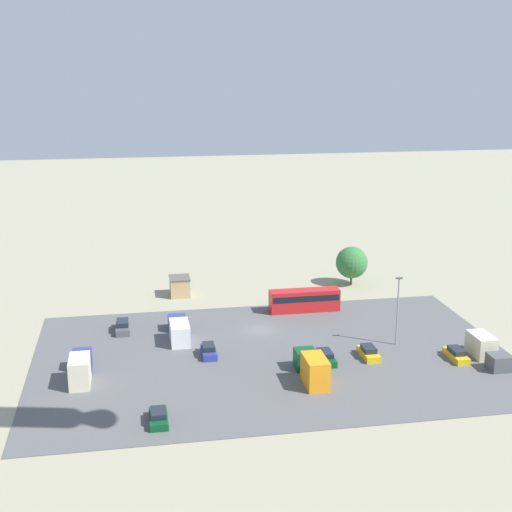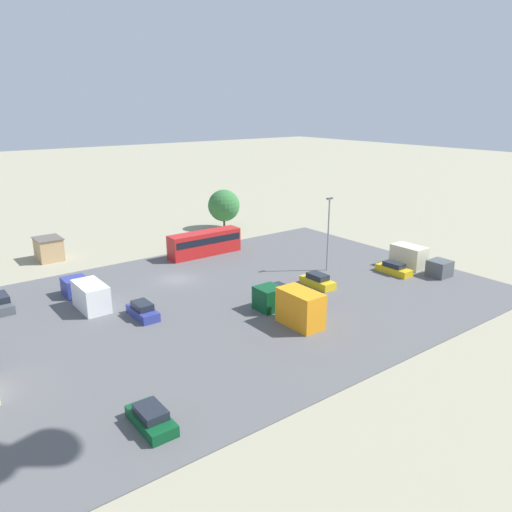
{
  "view_description": "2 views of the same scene",
  "coord_description": "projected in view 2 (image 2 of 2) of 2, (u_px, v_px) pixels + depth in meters",
  "views": [
    {
      "loc": [
        17.23,
        93.33,
        36.53
      ],
      "look_at": [
        4.99,
        24.77,
        17.76
      ],
      "focal_mm": 50.0,
      "sensor_mm": 36.0,
      "label": 1
    },
    {
      "loc": [
        27.03,
        51.53,
        20.59
      ],
      "look_at": [
        -5.91,
        8.14,
        3.93
      ],
      "focal_mm": 35.0,
      "sensor_mm": 36.0,
      "label": 2
    }
  ],
  "objects": [
    {
      "name": "ground_plane",
      "position": [
        177.0,
        280.0,
        60.9
      ],
      "size": [
        400.0,
        400.0,
        0.0
      ],
      "primitive_type": "plane",
      "color": "gray"
    },
    {
      "name": "tree_near_shed",
      "position": [
        224.0,
        206.0,
        85.04
      ],
      "size": [
        5.43,
        5.43,
        6.69
      ],
      "color": "brown",
      "rests_on": "ground"
    },
    {
      "name": "parked_car_1",
      "position": [
        151.0,
        419.0,
        32.95
      ],
      "size": [
        1.91,
        4.26,
        1.41
      ],
      "color": "#0C4723",
      "rests_on": "ground"
    },
    {
      "name": "parking_lot_surface",
      "position": [
        220.0,
        303.0,
        53.64
      ],
      "size": [
        61.13,
        39.69,
        0.08
      ],
      "color": "#565659",
      "rests_on": "ground"
    },
    {
      "name": "parked_car_3",
      "position": [
        143.0,
        311.0,
        49.89
      ],
      "size": [
        1.8,
        4.25,
        1.57
      ],
      "rotation": [
        0.0,
        0.0,
        3.14
      ],
      "color": "navy",
      "rests_on": "ground"
    },
    {
      "name": "parked_car_5",
      "position": [
        318.0,
        281.0,
        58.42
      ],
      "size": [
        1.81,
        4.4,
        1.52
      ],
      "rotation": [
        0.0,
        0.0,
        3.14
      ],
      "color": "gold",
      "rests_on": "ground"
    },
    {
      "name": "shed_building",
      "position": [
        49.0,
        249.0,
        68.27
      ],
      "size": [
        3.35,
        3.99,
        3.12
      ],
      "color": "tan",
      "rests_on": "ground"
    },
    {
      "name": "light_pole_lot_centre",
      "position": [
        328.0,
        231.0,
        62.7
      ],
      "size": [
        0.9,
        0.28,
        9.43
      ],
      "color": "gray",
      "rests_on": "ground"
    },
    {
      "name": "parked_car_4",
      "position": [
        0.0,
        303.0,
        51.79
      ],
      "size": [
        1.92,
        4.8,
        1.62
      ],
      "rotation": [
        0.0,
        0.0,
        3.14
      ],
      "color": "#4C5156",
      "rests_on": "ground"
    },
    {
      "name": "parked_car_2",
      "position": [
        394.0,
        269.0,
        62.84
      ],
      "size": [
        1.73,
        4.64,
        1.44
      ],
      "rotation": [
        0.0,
        0.0,
        3.14
      ],
      "color": "gold",
      "rests_on": "ground"
    },
    {
      "name": "parked_truck_0",
      "position": [
        291.0,
        305.0,
        48.86
      ],
      "size": [
        2.5,
        8.42,
        3.49
      ],
      "rotation": [
        0.0,
        0.0,
        3.14
      ],
      "color": "#0C4723",
      "rests_on": "ground"
    },
    {
      "name": "parked_truck_3",
      "position": [
        417.0,
        260.0,
        64.15
      ],
      "size": [
        2.49,
        8.0,
        2.85
      ],
      "color": "#4C5156",
      "rests_on": "ground"
    },
    {
      "name": "parked_truck_1",
      "position": [
        86.0,
        293.0,
        52.78
      ],
      "size": [
        2.53,
        8.84,
        2.81
      ],
      "rotation": [
        0.0,
        0.0,
        3.14
      ],
      "color": "navy",
      "rests_on": "ground"
    },
    {
      "name": "bus",
      "position": [
        205.0,
        242.0,
        70.24
      ],
      "size": [
        10.69,
        2.48,
        3.34
      ],
      "rotation": [
        0.0,
        0.0,
        1.57
      ],
      "color": "red",
      "rests_on": "ground"
    },
    {
      "name": "parked_car_0",
      "position": [
        281.0,
        293.0,
        54.85
      ],
      "size": [
        1.93,
        4.74,
        1.41
      ],
      "color": "#0C4723",
      "rests_on": "ground"
    }
  ]
}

